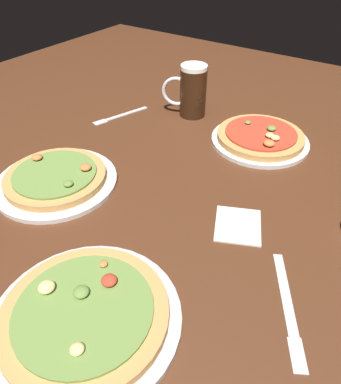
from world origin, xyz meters
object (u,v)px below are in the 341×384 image
Objects in this scene: pizza_plate_near at (85,315)px; fork_left at (120,115)px; pizza_plate_side at (56,179)px; napkin_folded at (238,225)px; knife_right at (288,306)px; beer_mug_amber at (192,91)px; pizza_plate_far at (260,138)px.

pizza_plate_near is 1.63× the size of fork_left.
pizza_plate_side reaches higher than napkin_folded.
napkin_folded is at bearing 140.22° from knife_right.
pizza_plate_side is 0.47m from napkin_folded.
beer_mug_amber is 0.56m from napkin_folded.
pizza_plate_near is at bearing -141.04° from knife_right.
knife_right is at bearing -39.78° from napkin_folded.
beer_mug_amber reaches higher than fork_left.
fork_left is (-0.57, 0.26, -0.00)m from napkin_folded.
knife_right is (0.28, 0.22, -0.01)m from pizza_plate_near.
pizza_plate_far is at bearing 13.11° from fork_left.
beer_mug_amber reaches higher than pizza_plate_near.
pizza_plate_side is 1.81× the size of beer_mug_amber.
fork_left is at bearing -142.27° from beer_mug_amber.
pizza_plate_far reaches higher than pizza_plate_near.
pizza_plate_side is (-0.34, 0.24, -0.00)m from pizza_plate_near.
pizza_plate_side reaches higher than fork_left.
napkin_folded reaches higher than fork_left.
fork_left is at bearing 151.71° from knife_right.
pizza_plate_near is 0.42m from pizza_plate_side.
pizza_plate_near is at bearing -90.01° from pizza_plate_far.
pizza_plate_far reaches higher than napkin_folded.
napkin_folded is (0.11, 0.36, -0.01)m from pizza_plate_near.
pizza_plate_side is 0.40m from fork_left.
pizza_plate_near is 2.85× the size of napkin_folded.
pizza_plate_far is at bearing 89.99° from pizza_plate_near.
pizza_plate_far reaches higher than knife_right.
pizza_plate_near reaches higher than knife_right.
pizza_plate_near is 1.07× the size of pizza_plate_side.
beer_mug_amber is (-0.27, 0.04, 0.07)m from pizza_plate_far.
napkin_folded is (0.45, 0.12, -0.01)m from pizza_plate_side.
knife_right is (0.55, -0.55, -0.08)m from beer_mug_amber.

